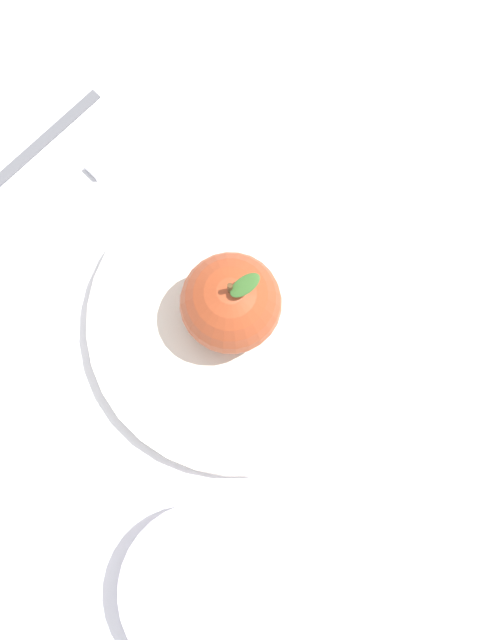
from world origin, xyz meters
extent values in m
plane|color=silver|center=(0.00, 0.00, 0.00)|extent=(2.40, 2.40, 0.00)
cylinder|color=silver|center=(0.02, -0.03, 0.01)|extent=(0.23, 0.23, 0.02)
torus|color=silver|center=(0.02, -0.03, 0.02)|extent=(0.23, 0.23, 0.01)
sphere|color=#9E3D1E|center=(0.02, -0.02, 0.06)|extent=(0.07, 0.07, 0.07)
cylinder|color=#4C3319|center=(0.02, -0.02, 0.10)|extent=(0.00, 0.00, 0.02)
ellipsoid|color=#386628|center=(0.03, -0.02, 0.10)|extent=(0.03, 0.02, 0.01)
cylinder|color=silver|center=(-0.02, -0.22, 0.02)|extent=(0.12, 0.12, 0.03)
torus|color=silver|center=(-0.02, -0.22, 0.03)|extent=(0.12, 0.12, 0.01)
cylinder|color=#AB9FAF|center=(-0.02, -0.22, 0.03)|extent=(0.10, 0.10, 0.01)
cube|color=silver|center=(-0.13, 0.07, 0.00)|extent=(0.11, 0.10, 0.00)
cube|color=silver|center=(-0.05, 0.14, 0.01)|extent=(0.08, 0.07, 0.01)
cube|color=#59595E|center=(-0.12, 0.14, 0.00)|extent=(0.10, 0.08, 0.01)
camera|label=1|loc=(0.01, -0.17, 0.69)|focal=50.93mm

